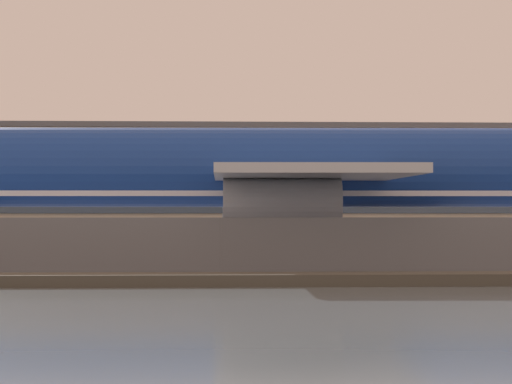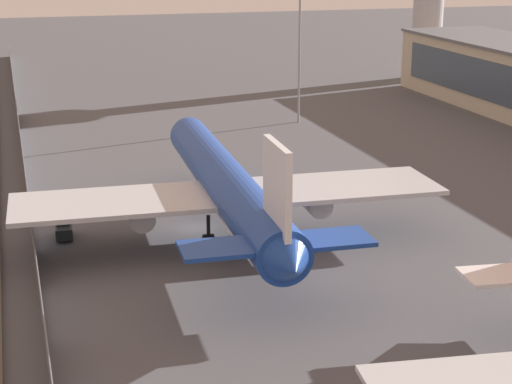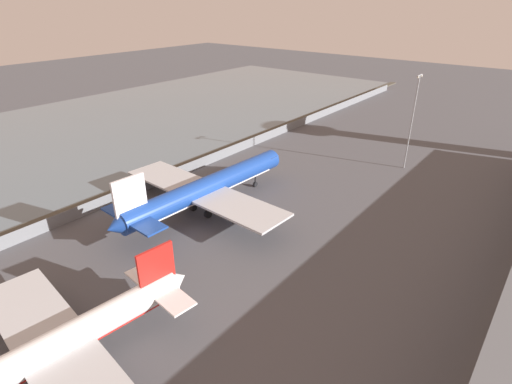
% 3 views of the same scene
% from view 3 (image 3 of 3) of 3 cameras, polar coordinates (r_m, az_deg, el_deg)
% --- Properties ---
extents(ground_plane, '(500.00, 500.00, 0.00)m').
position_cam_3_polar(ground_plane, '(91.18, -6.27, -1.19)').
color(ground_plane, '#4C4C51').
extents(waterfront_lagoon, '(320.00, 98.00, 0.01)m').
position_cam_3_polar(waterfront_lagoon, '(146.97, -26.64, 6.86)').
color(waterfront_lagoon, slate).
rests_on(waterfront_lagoon, ground).
extents(shoreline_seawall, '(320.00, 3.00, 0.50)m').
position_cam_3_polar(shoreline_seawall, '(105.32, -14.29, 2.15)').
color(shoreline_seawall, '#474238').
rests_on(shoreline_seawall, ground).
extents(perimeter_fence, '(280.00, 0.10, 2.75)m').
position_cam_3_polar(perimeter_fence, '(101.56, -12.78, 2.10)').
color(perimeter_fence, slate).
rests_on(perimeter_fence, ground).
extents(cargo_jet_blue, '(47.99, 41.17, 13.77)m').
position_cam_3_polar(cargo_jet_blue, '(84.98, -7.03, 0.59)').
color(cargo_jet_blue, '#193D93').
rests_on(cargo_jet_blue, ground).
extents(passenger_jet_white_red, '(41.16, 35.79, 11.48)m').
position_cam_3_polar(passenger_jet_white_red, '(55.72, -27.91, -19.54)').
color(passenger_jet_white_red, white).
rests_on(passenger_jet_white_red, ground).
extents(baggage_tug, '(3.27, 1.74, 1.80)m').
position_cam_3_polar(baggage_tug, '(100.09, -11.30, 1.53)').
color(baggage_tug, '#1E2328').
rests_on(baggage_tug, ground).
extents(apron_light_mast_apron_east, '(3.20, 0.40, 24.68)m').
position_cam_3_polar(apron_light_mast_apron_east, '(111.09, 21.43, 9.76)').
color(apron_light_mast_apron_east, '#93969B').
rests_on(apron_light_mast_apron_east, ground).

